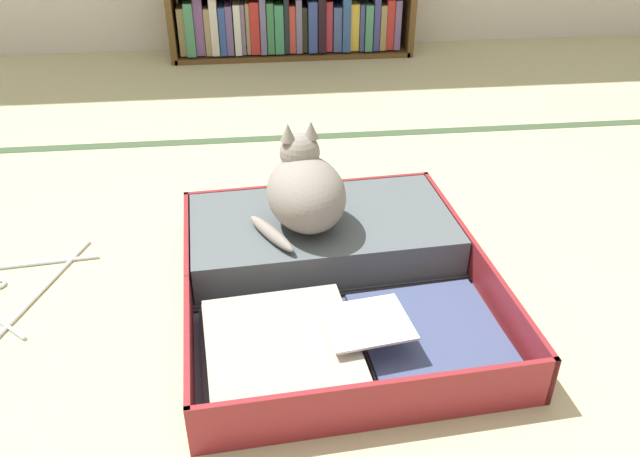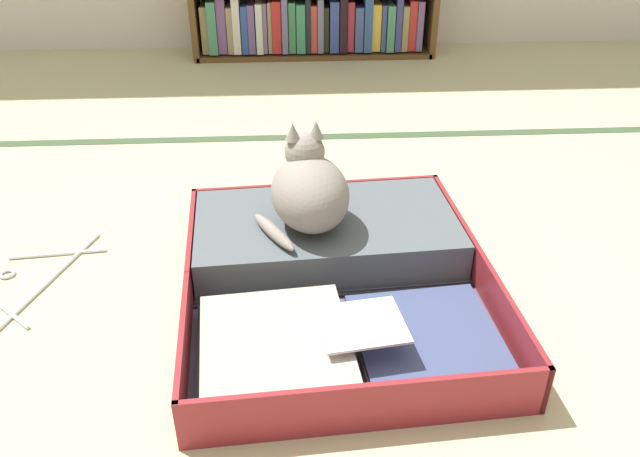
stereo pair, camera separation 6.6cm
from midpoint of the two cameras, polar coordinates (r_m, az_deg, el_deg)
name	(u,v)px [view 1 (the left image)]	position (r m, az deg, el deg)	size (l,w,h in m)	color
ground_plane	(306,369)	(1.40, -2.63, -12.40)	(10.00, 10.00, 0.00)	#BFBA8C
tatami_border	(276,138)	(2.41, -4.69, 8.03)	(4.80, 0.05, 0.00)	#3A5035
open_suitcase	(327,270)	(1.59, -0.56, -3.71)	(0.76, 0.85, 0.12)	maroon
black_cat	(304,190)	(1.60, -2.61, 3.43)	(0.27, 0.29, 0.26)	gray
clothes_hanger	(27,288)	(1.77, -25.59, -4.85)	(0.29, 0.44, 0.01)	silver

